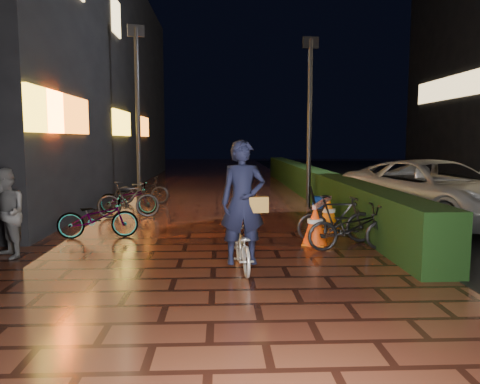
{
  "coord_description": "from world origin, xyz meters",
  "views": [
    {
      "loc": [
        0.12,
        -8.32,
        2.01
      ],
      "look_at": [
        0.46,
        -0.22,
        1.1
      ],
      "focal_mm": 35.0,
      "sensor_mm": 36.0,
      "label": 1
    }
  ],
  "objects_px": {
    "van": "(436,191)",
    "cyclist": "(243,223)",
    "bystander_person": "(5,214)",
    "traffic_barrier": "(322,219)",
    "cart_assembly": "(320,204)"
  },
  "relations": [
    {
      "from": "van",
      "to": "cyclist",
      "type": "bearing_deg",
      "value": -159.3
    },
    {
      "from": "bystander_person",
      "to": "traffic_barrier",
      "type": "distance_m",
      "value": 5.92
    },
    {
      "from": "cyclist",
      "to": "traffic_barrier",
      "type": "relative_size",
      "value": 1.07
    },
    {
      "from": "cyclist",
      "to": "cart_assembly",
      "type": "distance_m",
      "value": 4.49
    },
    {
      "from": "van",
      "to": "cyclist",
      "type": "xyz_separation_m",
      "value": [
        -4.91,
        -4.06,
        -0.01
      ]
    },
    {
      "from": "cyclist",
      "to": "van",
      "type": "bearing_deg",
      "value": 39.55
    },
    {
      "from": "bystander_person",
      "to": "cyclist",
      "type": "distance_m",
      "value": 4.06
    },
    {
      "from": "bystander_person",
      "to": "cyclist",
      "type": "xyz_separation_m",
      "value": [
        3.96,
        -0.91,
        -0.02
      ]
    },
    {
      "from": "bystander_person",
      "to": "van",
      "type": "height_order",
      "value": "bystander_person"
    },
    {
      "from": "van",
      "to": "traffic_barrier",
      "type": "xyz_separation_m",
      "value": [
        -3.16,
        -1.67,
        -0.37
      ]
    },
    {
      "from": "van",
      "to": "cart_assembly",
      "type": "height_order",
      "value": "van"
    },
    {
      "from": "van",
      "to": "cart_assembly",
      "type": "bearing_deg",
      "value": 162.73
    },
    {
      "from": "cart_assembly",
      "to": "cyclist",
      "type": "bearing_deg",
      "value": -117.35
    },
    {
      "from": "traffic_barrier",
      "to": "cart_assembly",
      "type": "height_order",
      "value": "cart_assembly"
    },
    {
      "from": "bystander_person",
      "to": "cart_assembly",
      "type": "height_order",
      "value": "bystander_person"
    }
  ]
}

